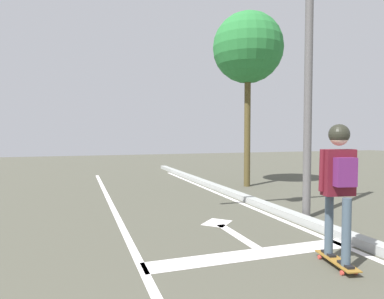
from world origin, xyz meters
name	(u,v)px	position (x,y,z in m)	size (l,w,h in m)	color
lane_line_center	(138,260)	(0.10, 6.00, 0.00)	(0.12, 20.00, 0.01)	silver
lane_line_curbside	(324,238)	(3.18, 6.00, 0.00)	(0.12, 20.00, 0.01)	silver
stop_bar	(255,254)	(1.72, 5.70, 0.00)	(3.23, 0.40, 0.01)	silver
lane_arrow_stem	(237,235)	(1.88, 6.60, 0.00)	(0.16, 1.40, 0.01)	silver
lane_arrow_head	(217,223)	(1.88, 7.45, 0.00)	(0.56, 0.44, 0.01)	silver
curb_strip	(336,232)	(3.43, 6.00, 0.07)	(0.24, 24.00, 0.14)	#9DA09C
skateboard	(337,261)	(2.50, 4.97, 0.07)	(0.34, 0.80, 0.08)	olive
skater	(339,173)	(2.50, 4.95, 1.21)	(0.48, 0.64, 1.76)	#40505E
traffic_signal_mast	(266,12)	(2.77, 7.20, 4.04)	(4.76, 0.34, 5.96)	#595757
roadside_tree	(248,49)	(4.63, 11.37, 4.49)	(2.28, 2.28, 5.67)	#504423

